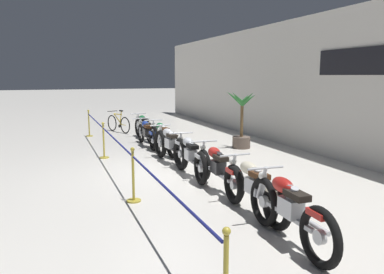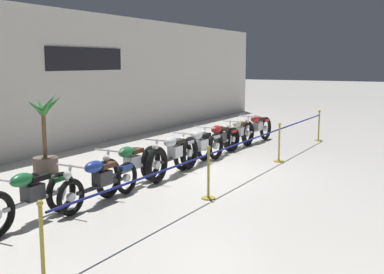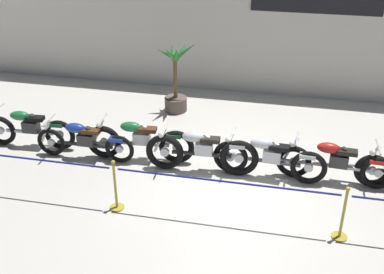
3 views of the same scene
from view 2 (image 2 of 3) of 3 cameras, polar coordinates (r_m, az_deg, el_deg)
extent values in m
plane|color=silver|center=(11.74, 1.62, -4.16)|extent=(120.00, 120.00, 0.00)
cube|color=silver|center=(14.57, -16.56, 6.36)|extent=(28.00, 0.25, 4.20)
cube|color=black|center=(15.50, -12.41, 9.01)|extent=(3.39, 0.04, 0.70)
torus|color=black|center=(8.90, -15.25, -6.31)|extent=(0.73, 0.16, 0.73)
cylinder|color=silver|center=(8.90, -15.25, -6.31)|extent=(0.18, 0.09, 0.17)
cube|color=#2D2D30|center=(8.38, -18.34, -6.24)|extent=(0.37, 0.24, 0.26)
cylinder|color=#2D2D30|center=(8.31, -18.60, -4.97)|extent=(0.18, 0.12, 0.24)
cylinder|color=#2D2D30|center=(8.36, -18.21, -4.86)|extent=(0.18, 0.12, 0.24)
cylinder|color=silver|center=(8.72, -17.57, -6.58)|extent=(0.70, 0.11, 0.07)
cube|color=#ADAFB5|center=(8.39, -18.53, -7.24)|extent=(1.15, 0.13, 0.06)
ellipsoid|color=#1E6B38|center=(8.17, -19.56, -4.82)|extent=(0.47, 0.25, 0.22)
cube|color=black|center=(8.42, -17.79, -4.61)|extent=(0.41, 0.22, 0.09)
cube|color=#1E6B38|center=(8.80, -15.53, -4.74)|extent=(0.33, 0.18, 0.08)
torus|color=black|center=(8.65, -14.16, -6.93)|extent=(0.66, 0.10, 0.66)
torus|color=black|center=(9.84, -7.76, -4.83)|extent=(0.66, 0.10, 0.66)
cylinder|color=silver|center=(8.65, -14.16, -6.93)|extent=(0.16, 0.08, 0.16)
cylinder|color=silver|center=(9.84, -7.76, -4.83)|extent=(0.16, 0.08, 0.16)
cylinder|color=silver|center=(8.52, -14.65, -5.22)|extent=(0.30, 0.06, 0.59)
cube|color=#2D2D30|center=(9.23, -10.58, -4.79)|extent=(0.36, 0.22, 0.26)
cylinder|color=#2D2D30|center=(9.15, -10.78, -3.63)|extent=(0.18, 0.11, 0.24)
cylinder|color=#2D2D30|center=(9.21, -10.45, -3.53)|extent=(0.18, 0.11, 0.24)
cylinder|color=silver|center=(9.57, -10.06, -5.15)|extent=(0.70, 0.08, 0.07)
cube|color=black|center=(9.22, -10.75, -5.70)|extent=(1.28, 0.07, 0.06)
ellipsoid|color=navy|center=(9.00, -11.56, -3.47)|extent=(0.46, 0.22, 0.22)
cube|color=#4C2D19|center=(9.28, -10.10, -3.31)|extent=(0.40, 0.20, 0.09)
cube|color=navy|center=(9.74, -7.96, -3.52)|extent=(0.32, 0.16, 0.08)
cylinder|color=silver|center=(8.54, -14.21, -3.34)|extent=(0.04, 0.62, 0.04)
sphere|color=silver|center=(8.51, -14.54, -4.36)|extent=(0.14, 0.14, 0.14)
torus|color=black|center=(9.59, -9.87, -4.85)|extent=(0.79, 0.19, 0.78)
torus|color=black|center=(10.93, -4.93, -3.07)|extent=(0.79, 0.19, 0.78)
cylinder|color=silver|center=(9.59, -9.87, -4.85)|extent=(0.19, 0.09, 0.18)
cylinder|color=silver|center=(10.93, -4.93, -3.07)|extent=(0.19, 0.09, 0.18)
cylinder|color=silver|center=(9.46, -10.23, -3.29)|extent=(0.31, 0.08, 0.59)
cube|color=silver|center=(10.26, -7.10, -2.98)|extent=(0.37, 0.25, 0.26)
cylinder|color=silver|center=(10.18, -7.25, -1.92)|extent=(0.19, 0.12, 0.24)
cylinder|color=silver|center=(10.25, -7.00, -1.84)|extent=(0.19, 0.12, 0.24)
cylinder|color=silver|center=(10.61, -6.86, -3.35)|extent=(0.70, 0.12, 0.07)
cube|color=#ADAFB5|center=(10.25, -7.24, -3.79)|extent=(1.30, 0.15, 0.06)
ellipsoid|color=#1E6B38|center=(10.02, -7.84, -1.76)|extent=(0.47, 0.25, 0.22)
cube|color=#4C2D19|center=(10.32, -6.74, -1.65)|extent=(0.41, 0.23, 0.09)
cube|color=#1E6B38|center=(10.83, -5.09, -1.68)|extent=(0.33, 0.18, 0.08)
cylinder|color=silver|center=(9.50, -9.88, -1.60)|extent=(0.08, 0.62, 0.04)
sphere|color=silver|center=(9.46, -10.14, -2.51)|extent=(0.14, 0.14, 0.14)
torus|color=black|center=(10.61, -4.19, -3.32)|extent=(0.82, 0.18, 0.82)
torus|color=black|center=(11.96, -0.32, -1.91)|extent=(0.82, 0.18, 0.82)
cylinder|color=silver|center=(10.61, -4.19, -3.32)|extent=(0.19, 0.09, 0.19)
cylinder|color=silver|center=(11.96, -0.32, -1.91)|extent=(0.19, 0.09, 0.19)
cylinder|color=silver|center=(10.48, -4.46, -1.90)|extent=(0.31, 0.07, 0.59)
cube|color=silver|center=(11.29, -2.02, -1.73)|extent=(0.37, 0.24, 0.26)
cylinder|color=silver|center=(11.22, -2.13, -0.76)|extent=(0.18, 0.12, 0.24)
cylinder|color=silver|center=(11.29, -1.92, -0.70)|extent=(0.18, 0.12, 0.24)
cylinder|color=silver|center=(11.64, -1.91, -2.11)|extent=(0.70, 0.11, 0.07)
cube|color=black|center=(11.27, -2.14, -2.47)|extent=(1.26, 0.12, 0.06)
ellipsoid|color=#B7BABF|center=(11.05, -2.60, -0.60)|extent=(0.47, 0.24, 0.22)
cube|color=black|center=(11.37, -1.71, -0.54)|extent=(0.41, 0.22, 0.09)
cube|color=#B7BABF|center=(11.87, -0.43, -0.59)|extent=(0.33, 0.18, 0.08)
cylinder|color=silver|center=(10.52, -4.16, -0.37)|extent=(0.07, 0.62, 0.04)
sphere|color=silver|center=(10.48, -4.38, -1.19)|extent=(0.14, 0.14, 0.14)
torus|color=black|center=(11.85, -1.06, -2.20)|extent=(0.75, 0.16, 0.74)
torus|color=black|center=(13.18, 2.84, -1.08)|extent=(0.75, 0.16, 0.74)
cylinder|color=silver|center=(11.85, -1.06, -2.20)|extent=(0.18, 0.09, 0.18)
cylinder|color=silver|center=(13.18, 2.84, -1.08)|extent=(0.18, 0.09, 0.18)
cylinder|color=silver|center=(11.72, -1.31, -0.91)|extent=(0.31, 0.07, 0.59)
cube|color=silver|center=(12.52, 1.12, -0.86)|extent=(0.37, 0.24, 0.26)
cylinder|color=silver|center=(12.45, 1.02, 0.02)|extent=(0.18, 0.12, 0.24)
cylinder|color=silver|center=(12.52, 1.22, 0.07)|extent=(0.18, 0.12, 0.24)
cylinder|color=silver|center=(12.87, 1.29, -1.23)|extent=(0.70, 0.11, 0.07)
cube|color=#47474C|center=(12.50, 0.99, -1.52)|extent=(1.28, 0.14, 0.06)
ellipsoid|color=#B7BABF|center=(12.29, 0.55, 0.19)|extent=(0.47, 0.25, 0.22)
cube|color=black|center=(12.60, 1.43, 0.21)|extent=(0.41, 0.22, 0.09)
cube|color=#B7BABF|center=(13.10, 2.74, 0.04)|extent=(0.33, 0.18, 0.08)
cylinder|color=silver|center=(11.77, -1.01, 0.44)|extent=(0.07, 0.62, 0.04)
sphere|color=silver|center=(11.73, -1.23, -0.28)|extent=(0.14, 0.14, 0.14)
torus|color=black|center=(13.01, 1.47, -1.25)|extent=(0.73, 0.16, 0.72)
torus|color=black|center=(14.44, 4.88, -0.27)|extent=(0.73, 0.16, 0.72)
cylinder|color=silver|center=(13.01, 1.47, -1.25)|extent=(0.17, 0.09, 0.17)
cylinder|color=silver|center=(14.44, 4.88, -0.27)|extent=(0.17, 0.09, 0.17)
cylinder|color=silver|center=(12.89, 1.27, -0.07)|extent=(0.31, 0.07, 0.59)
cube|color=#2D2D30|center=(13.73, 3.37, -0.04)|extent=(0.37, 0.24, 0.26)
cylinder|color=#2D2D30|center=(13.67, 3.30, 0.76)|extent=(0.18, 0.12, 0.24)
cylinder|color=#2D2D30|center=(13.74, 3.47, 0.80)|extent=(0.18, 0.12, 0.24)
cylinder|color=silver|center=(14.08, 3.47, -0.40)|extent=(0.70, 0.11, 0.07)
cube|color=#ADAFB5|center=(13.71, 3.27, -0.65)|extent=(1.33, 0.13, 0.06)
ellipsoid|color=#B21E19|center=(13.50, 2.91, 0.92)|extent=(0.47, 0.24, 0.22)
cube|color=black|center=(13.81, 3.65, 0.93)|extent=(0.41, 0.22, 0.09)
cube|color=#B21E19|center=(14.35, 4.80, 0.71)|extent=(0.33, 0.18, 0.08)
cylinder|color=silver|center=(12.94, 1.53, 1.17)|extent=(0.07, 0.62, 0.04)
sphere|color=silver|center=(12.89, 1.34, 0.51)|extent=(0.14, 0.14, 0.14)
torus|color=black|center=(14.37, 4.48, -0.31)|extent=(0.72, 0.13, 0.72)
torus|color=black|center=(15.65, 6.64, 0.41)|extent=(0.72, 0.13, 0.72)
cylinder|color=silver|center=(14.37, 4.48, -0.31)|extent=(0.17, 0.08, 0.17)
cylinder|color=silver|center=(15.65, 6.64, 0.41)|extent=(0.17, 0.08, 0.17)
cylinder|color=silver|center=(14.25, 4.34, 0.77)|extent=(0.30, 0.06, 0.59)
cube|color=silver|center=(15.03, 5.69, 0.70)|extent=(0.36, 0.22, 0.26)
cylinder|color=silver|center=(14.97, 5.64, 1.43)|extent=(0.18, 0.11, 0.24)
cylinder|color=silver|center=(15.04, 5.76, 1.47)|extent=(0.18, 0.11, 0.24)
cylinder|color=silver|center=(15.38, 5.65, 0.35)|extent=(0.70, 0.08, 0.07)
cube|color=black|center=(15.00, 5.60, 0.14)|extent=(1.13, 0.07, 0.06)
ellipsoid|color=beige|center=(14.79, 5.35, 1.58)|extent=(0.46, 0.22, 0.22)
cube|color=#4C2D19|center=(15.12, 5.90, 1.58)|extent=(0.40, 0.20, 0.09)
cube|color=beige|center=(15.57, 6.58, 1.31)|extent=(0.32, 0.16, 0.08)
cylinder|color=silver|center=(14.31, 4.54, 1.88)|extent=(0.04, 0.62, 0.04)
sphere|color=silver|center=(14.26, 4.40, 1.29)|extent=(0.14, 0.14, 0.14)
torus|color=black|center=(15.41, 6.63, 0.41)|extent=(0.80, 0.15, 0.79)
torus|color=black|center=(16.68, 8.72, 1.01)|extent=(0.80, 0.15, 0.79)
cylinder|color=silver|center=(15.41, 6.63, 0.41)|extent=(0.19, 0.09, 0.19)
cylinder|color=silver|center=(16.68, 8.72, 1.01)|extent=(0.19, 0.09, 0.19)
cylinder|color=silver|center=(15.29, 6.50, 1.42)|extent=(0.31, 0.07, 0.59)
cube|color=silver|center=(16.06, 7.80, 1.31)|extent=(0.37, 0.24, 0.26)
cylinder|color=silver|center=(16.00, 7.75, 2.00)|extent=(0.18, 0.12, 0.24)
cylinder|color=silver|center=(16.07, 7.88, 2.03)|extent=(0.18, 0.12, 0.24)
cylinder|color=silver|center=(16.41, 7.78, 0.97)|extent=(0.70, 0.10, 0.07)
cube|color=#ADAFB5|center=(16.04, 7.72, 0.79)|extent=(1.13, 0.11, 0.06)
ellipsoid|color=#B21E19|center=(15.82, 7.48, 2.15)|extent=(0.47, 0.24, 0.22)
cube|color=black|center=(16.15, 8.01, 2.13)|extent=(0.41, 0.22, 0.09)
cube|color=#B21E19|center=(16.59, 8.67, 1.97)|extent=(0.33, 0.17, 0.08)
cylinder|color=silver|center=(15.35, 6.70, 2.45)|extent=(0.06, 0.62, 0.04)
sphere|color=silver|center=(15.30, 6.56, 1.90)|extent=(0.14, 0.14, 0.14)
cylinder|color=brown|center=(12.16, -16.95, -3.18)|extent=(0.59, 0.59, 0.38)
cylinder|color=brown|center=(12.03, -17.11, 0.27)|extent=(0.10, 0.10, 1.10)
cone|color=#286B2D|center=(12.15, -16.58, 3.83)|extent=(0.66, 0.28, 0.54)
cone|color=#286B2D|center=(12.15, -17.45, 3.57)|extent=(0.37, 0.51, 0.49)
cone|color=#286B2D|center=(12.00, -18.06, 3.43)|extent=(0.36, 0.45, 0.46)
cone|color=#286B2D|center=(11.79, -17.91, 3.28)|extent=(0.56, 0.23, 0.39)
cone|color=#286B2D|center=(11.73, -16.77, 3.67)|extent=(0.31, 0.62, 0.57)
cone|color=#286B2D|center=(11.86, -16.27, 3.72)|extent=(0.34, 0.58, 0.56)
cylinder|color=gold|center=(6.09, -17.35, -12.16)|extent=(0.05, 0.05, 0.95)
sphere|color=gold|center=(5.93, -17.58, -7.50)|extent=(0.08, 0.08, 0.08)
cylinder|color=navy|center=(7.51, -5.58, -4.76)|extent=(4.08, 0.04, 0.04)
cylinder|color=navy|center=(11.11, 6.85, -0.34)|extent=(3.92, 0.04, 0.04)
cylinder|color=navy|center=(14.88, 12.89, 1.83)|extent=(3.84, 0.04, 0.04)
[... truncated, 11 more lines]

